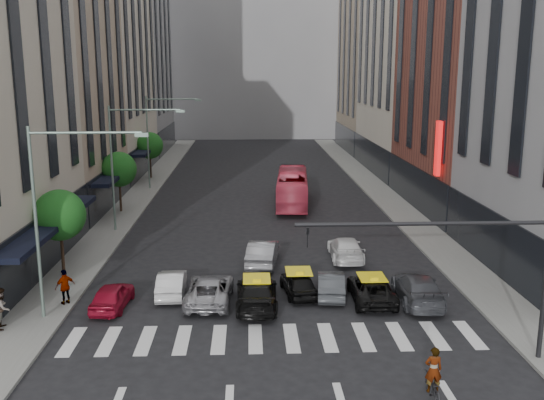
{
  "coord_description": "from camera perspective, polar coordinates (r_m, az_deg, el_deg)",
  "views": [
    {
      "loc": [
        -1.26,
        -23.31,
        11.58
      ],
      "look_at": [
        0.16,
        11.96,
        4.0
      ],
      "focal_mm": 40.0,
      "sensor_mm": 36.0,
      "label": 1
    }
  ],
  "objects": [
    {
      "name": "car_red",
      "position": [
        31.36,
        -14.81,
        -8.71
      ],
      "size": [
        1.8,
        3.87,
        1.28
      ],
      "primitive_type": "imported",
      "rotation": [
        0.0,
        0.0,
        3.07
      ],
      "color": "maroon",
      "rests_on": "ground"
    },
    {
      "name": "streetlamp_far",
      "position": [
        60.22,
        -10.75,
        6.5
      ],
      "size": [
        5.38,
        0.25,
        9.0
      ],
      "color": "gray",
      "rests_on": "sidewalk_left"
    },
    {
      "name": "motorcycle",
      "position": [
        23.47,
        14.86,
        -16.61
      ],
      "size": [
        0.62,
        1.73,
        0.9
      ],
      "primitive_type": "imported",
      "rotation": [
        0.0,
        0.0,
        3.13
      ],
      "color": "black",
      "rests_on": "ground"
    },
    {
      "name": "car_grey_mid",
      "position": [
        32.06,
        5.58,
        -7.88
      ],
      "size": [
        1.8,
        4.04,
        1.29
      ],
      "primitive_type": "imported",
      "rotation": [
        0.0,
        0.0,
        3.03
      ],
      "color": "#393C40",
      "rests_on": "ground"
    },
    {
      "name": "tree_near",
      "position": [
        35.82,
        -19.36,
        -1.36
      ],
      "size": [
        2.88,
        2.88,
        4.95
      ],
      "color": "black",
      "rests_on": "sidewalk_left"
    },
    {
      "name": "liberty_sign",
      "position": [
        45.81,
        15.38,
        4.69
      ],
      "size": [
        0.3,
        0.7,
        4.0
      ],
      "color": "red",
      "rests_on": "ground"
    },
    {
      "name": "sidewalk_right",
      "position": [
        56.01,
        10.91,
        0.04
      ],
      "size": [
        3.0,
        96.0,
        0.15
      ],
      "primitive_type": "cube",
      "color": "slate",
      "rests_on": "ground"
    },
    {
      "name": "car_white_front",
      "position": [
        32.46,
        -9.43,
        -7.73
      ],
      "size": [
        1.49,
        3.95,
        1.29
      ],
      "primitive_type": "imported",
      "rotation": [
        0.0,
        0.0,
        3.17
      ],
      "color": "silver",
      "rests_on": "ground"
    },
    {
      "name": "pedestrian_far",
      "position": [
        32.09,
        -18.89,
        -7.73
      ],
      "size": [
        1.07,
        1.03,
        1.78
      ],
      "primitive_type": "imported",
      "rotation": [
        0.0,
        0.0,
        3.88
      ],
      "color": "gray",
      "rests_on": "sidewalk_left"
    },
    {
      "name": "taxi_center",
      "position": [
        32.08,
        2.51,
        -7.83
      ],
      "size": [
        1.98,
        3.91,
        1.28
      ],
      "primitive_type": "imported",
      "rotation": [
        0.0,
        0.0,
        3.27
      ],
      "color": "black",
      "rests_on": "ground"
    },
    {
      "name": "tree_far",
      "position": [
        66.62,
        -11.44,
        5.04
      ],
      "size": [
        2.88,
        2.88,
        4.95
      ],
      "color": "black",
      "rests_on": "sidewalk_left"
    },
    {
      "name": "car_grey_curb",
      "position": [
        31.93,
        13.57,
        -8.09
      ],
      "size": [
        2.31,
        5.13,
        1.46
      ],
      "primitive_type": "imported",
      "rotation": [
        0.0,
        0.0,
        3.09
      ],
      "color": "#42444A",
      "rests_on": "ground"
    },
    {
      "name": "ground",
      "position": [
        26.05,
        0.73,
        -14.26
      ],
      "size": [
        160.0,
        160.0,
        0.0
      ],
      "primitive_type": "plane",
      "color": "black",
      "rests_on": "ground"
    },
    {
      "name": "building_left_c",
      "position": [
        71.36,
        -15.73,
        16.85
      ],
      "size": [
        8.0,
        20.0,
        36.0
      ],
      "primitive_type": "cube",
      "color": "beige",
      "rests_on": "ground"
    },
    {
      "name": "car_row2_left",
      "position": [
        36.79,
        -0.87,
        -4.96
      ],
      "size": [
        2.26,
        4.86,
        1.54
      ],
      "primitive_type": "imported",
      "rotation": [
        0.0,
        0.0,
        3.0
      ],
      "color": "gray",
      "rests_on": "ground"
    },
    {
      "name": "taxi_right",
      "position": [
        31.67,
        9.35,
        -8.28
      ],
      "size": [
        2.19,
        4.57,
        1.26
      ],
      "primitive_type": "imported",
      "rotation": [
        0.0,
        0.0,
        3.12
      ],
      "color": "black",
      "rests_on": "ground"
    },
    {
      "name": "sidewalk_left",
      "position": [
        55.49,
        -12.89,
        -0.16
      ],
      "size": [
        3.0,
        96.0,
        0.15
      ],
      "primitive_type": "cube",
      "color": "slate",
      "rests_on": "ground"
    },
    {
      "name": "taxi_left",
      "position": [
        30.48,
        -1.44,
        -8.73
      ],
      "size": [
        2.12,
        5.06,
        1.46
      ],
      "primitive_type": "imported",
      "rotation": [
        0.0,
        0.0,
        3.13
      ],
      "color": "black",
      "rests_on": "ground"
    },
    {
      "name": "car_row2_right",
      "position": [
        38.18,
        6.95,
        -4.54
      ],
      "size": [
        2.06,
        4.81,
        1.38
      ],
      "primitive_type": "imported",
      "rotation": [
        0.0,
        0.0,
        3.11
      ],
      "color": "white",
      "rests_on": "ground"
    },
    {
      "name": "tree_mid",
      "position": [
        51.04,
        -14.21,
        2.81
      ],
      "size": [
        2.88,
        2.88,
        4.95
      ],
      "color": "black",
      "rests_on": "sidewalk_left"
    },
    {
      "name": "traffic_signal",
      "position": [
        25.07,
        18.81,
        -5.01
      ],
      "size": [
        10.1,
        0.2,
        6.0
      ],
      "color": "black",
      "rests_on": "ground"
    },
    {
      "name": "streetlamp_near",
      "position": [
        29.24,
        -19.74,
        0.21
      ],
      "size": [
        5.38,
        0.25,
        9.0
      ],
      "color": "gray",
      "rests_on": "sidewalk_left"
    },
    {
      "name": "bus",
      "position": [
        52.82,
        1.93,
        1.11
      ],
      "size": [
        3.38,
        10.96,
        3.0
      ],
      "primitive_type": "imported",
      "rotation": [
        0.0,
        0.0,
        3.06
      ],
      "color": "#E0415D",
      "rests_on": "ground"
    },
    {
      "name": "building_right_d",
      "position": [
        90.21,
        9.64,
        13.49
      ],
      "size": [
        8.0,
        18.0,
        28.0
      ],
      "primitive_type": "cube",
      "color": "tan",
      "rests_on": "ground"
    },
    {
      "name": "building_left_d",
      "position": [
        89.76,
        -12.79,
        14.01
      ],
      "size": [
        8.0,
        18.0,
        30.0
      ],
      "primitive_type": "cube",
      "color": "gray",
      "rests_on": "ground"
    },
    {
      "name": "rider",
      "position": [
        22.88,
        15.05,
        -13.72
      ],
      "size": [
        0.63,
        0.42,
        1.72
      ],
      "primitive_type": "imported",
      "rotation": [
        0.0,
        0.0,
        3.13
      ],
      "color": "gray",
      "rests_on": "motorcycle"
    },
    {
      "name": "car_silver",
      "position": [
        31.22,
        -5.9,
        -8.39
      ],
      "size": [
        2.43,
        4.94,
        1.35
      ],
      "primitive_type": "imported",
      "rotation": [
        0.0,
        0.0,
        3.1
      ],
      "color": "#A09FA5",
      "rests_on": "ground"
    },
    {
      "name": "building_far",
      "position": [
        108.5,
        -1.7,
        15.5
      ],
      "size": [
        30.0,
        10.0,
        36.0
      ],
      "primitive_type": "cube",
      "color": "gray",
      "rests_on": "ground"
    },
    {
      "name": "pedestrian_near",
      "position": [
        30.23,
        -24.07,
        -9.26
      ],
      "size": [
        0.86,
        1.03,
        1.9
      ],
      "primitive_type": "imported",
      "rotation": [
        0.0,
        0.0,
        1.74
      ],
      "color": "gray",
      "rests_on": "sidewalk_left"
    },
    {
      "name": "streetlamp_mid",
      "position": [
        44.55,
        -13.7,
        4.46
      ],
      "size": [
        5.38,
        0.25,
        9.0
      ],
      "color": "gray",
      "rests_on": "sidewalk_left"
    },
    {
      "name": "building_right_b",
      "position": [
        53.54,
        18.12,
        13.06
      ],
      "size": [
        8.0,
        18.0,
        26.0
      ],
      "primitive_type": "cube",
      "color": "brown",
      "rests_on": "ground"
    },
    {
      "name": "building_left_b",
      "position": [
        53.67,
        -19.8,
        11.87
      ],
      "size": [
        8.0,
        16.0,
        24.0
      ],
      "primitive_type": "cube",
      "color": "tan",
      "rests_on": "ground"
    }
  ]
}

